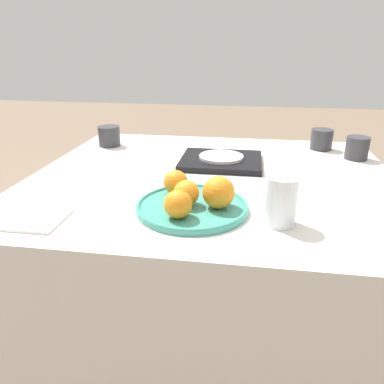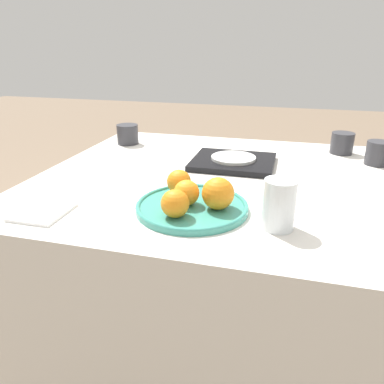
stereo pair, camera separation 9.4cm
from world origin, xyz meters
name	(u,v)px [view 2 (the right image)]	position (x,y,z in m)	size (l,w,h in m)	color
ground_plane	(216,349)	(0.00, 0.00, 0.00)	(12.00, 12.00, 0.00)	#7A6651
table	(219,271)	(0.00, 0.00, 0.36)	(1.17, 1.03, 0.72)	silver
fruit_platter	(192,206)	(-0.03, -0.27, 0.73)	(0.29, 0.29, 0.02)	teal
orange_0	(187,193)	(-0.04, -0.27, 0.77)	(0.07, 0.07, 0.07)	orange
orange_1	(179,182)	(-0.08, -0.20, 0.77)	(0.07, 0.07, 0.07)	orange
orange_2	(218,193)	(0.04, -0.28, 0.78)	(0.08, 0.08, 0.08)	orange
orange_3	(175,204)	(-0.05, -0.35, 0.77)	(0.07, 0.07, 0.07)	orange
water_glass	(279,205)	(0.19, -0.32, 0.78)	(0.07, 0.07, 0.12)	silver
serving_tray	(233,162)	(0.02, 0.13, 0.73)	(0.28, 0.25, 0.02)	black
side_plate	(233,158)	(0.02, 0.13, 0.75)	(0.16, 0.16, 0.01)	silver
cup_0	(342,143)	(0.40, 0.38, 0.76)	(0.08, 0.08, 0.08)	#333338
cup_1	(128,134)	(-0.46, 0.30, 0.76)	(0.09, 0.09, 0.08)	#333338
cup_2	(378,153)	(0.50, 0.26, 0.76)	(0.08, 0.08, 0.08)	#333338
napkin	(43,212)	(-0.38, -0.39, 0.73)	(0.12, 0.13, 0.01)	white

